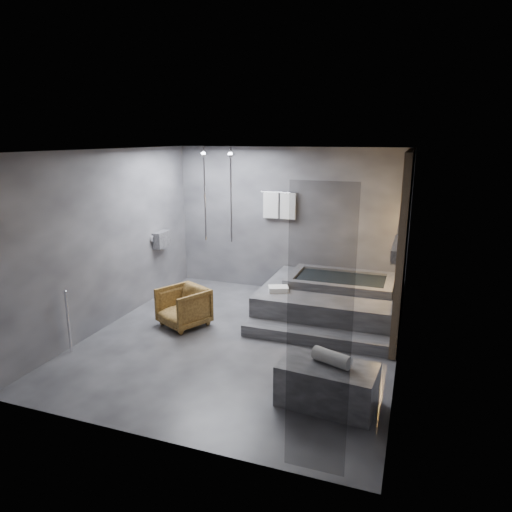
% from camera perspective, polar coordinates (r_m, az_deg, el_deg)
% --- Properties ---
extents(room, '(5.00, 5.04, 2.82)m').
position_cam_1_polar(room, '(6.59, 2.08, 3.78)').
color(room, '#2D2D2F').
rests_on(room, ground).
extents(tub_deck, '(2.20, 2.00, 0.50)m').
position_cam_1_polar(tub_deck, '(7.98, 9.12, -5.51)').
color(tub_deck, '#323234').
rests_on(tub_deck, ground).
extents(tub_step, '(2.20, 0.36, 0.18)m').
position_cam_1_polar(tub_step, '(6.96, 7.25, -9.94)').
color(tub_step, '#323234').
rests_on(tub_step, ground).
extents(concrete_bench, '(1.14, 0.69, 0.49)m').
position_cam_1_polar(concrete_bench, '(5.45, 8.88, -15.62)').
color(concrete_bench, '#37373A').
rests_on(concrete_bench, ground).
extents(driftwood_chair, '(0.92, 0.93, 0.64)m').
position_cam_1_polar(driftwood_chair, '(7.49, -9.05, -6.30)').
color(driftwood_chair, '#452D11').
rests_on(driftwood_chair, ground).
extents(rolled_towel, '(0.47, 0.31, 0.16)m').
position_cam_1_polar(rolled_towel, '(5.32, 9.42, -12.44)').
color(rolled_towel, white).
rests_on(rolled_towel, concrete_bench).
extents(deck_towel, '(0.39, 0.34, 0.09)m').
position_cam_1_polar(deck_towel, '(7.56, 2.81, -4.14)').
color(deck_towel, silver).
rests_on(deck_towel, tub_deck).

